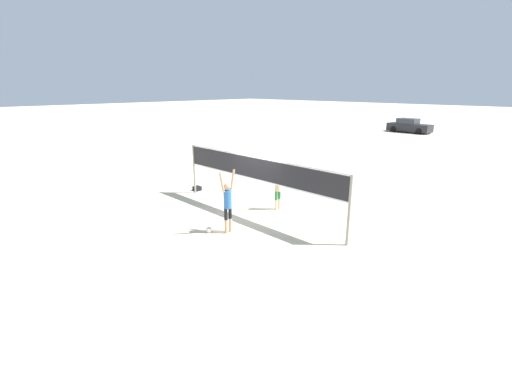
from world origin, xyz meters
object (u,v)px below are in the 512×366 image
Objects in this scene: volleyball at (209,230)px; parked_car_near at (409,126)px; player_blocker at (278,185)px; gear_bag at (197,188)px; player_spiker at (228,200)px; volleyball_net at (256,172)px.

volleyball is 33.65m from parked_car_near.
player_blocker is 5.53× the size of gear_bag.
player_blocker is 4.82m from gear_bag.
player_spiker is 33.23m from parked_car_near.
volleyball is 5.28m from gear_bag.
parked_car_near is (-5.83, 29.68, -0.36)m from player_blocker.
volleyball is (-0.47, -0.50, -1.08)m from player_spiker.
parked_car_near is at bearing -168.89° from player_blocker.
player_blocker reaches higher than volleyball.
player_blocker is at bearing 8.37° from gear_bag.
player_spiker reaches higher than player_blocker.
player_spiker is (0.56, -1.99, -0.58)m from volleyball_net.
player_spiker reaches higher than parked_car_near.
volleyball_net is at bearing -4.05° from gear_bag.
player_spiker is at bearing 46.74° from volleyball.
player_spiker is 10.67× the size of volleyball.
player_spiker is 3.01m from player_blocker.
volleyball_net is at bearing 92.09° from volleyball.
volleyball is at bearing 136.74° from player_spiker.
player_blocker is 0.42× the size of parked_car_near.
parked_car_near is (-1.16, 30.36, 0.59)m from gear_bag.
volleyball is at bearing -32.10° from gear_bag.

